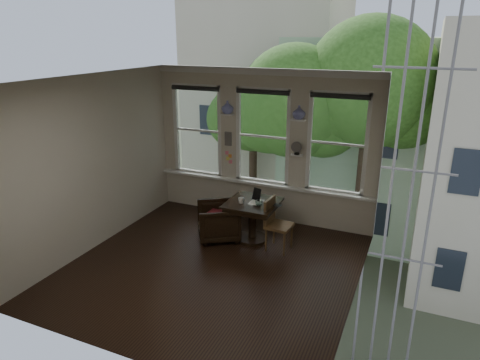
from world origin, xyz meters
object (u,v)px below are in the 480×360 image
at_px(table, 252,221).
at_px(laptop, 271,205).
at_px(mug, 241,201).
at_px(side_chair_right, 279,225).
at_px(armchair_left, 218,221).

distance_m(table, laptop, 0.54).
distance_m(table, mug, 0.47).
height_order(side_chair_right, laptop, side_chair_right).
bearing_deg(table, laptop, -5.45).
distance_m(armchair_left, side_chair_right, 1.17).
bearing_deg(laptop, side_chair_right, -10.91).
height_order(armchair_left, mug, mug).
bearing_deg(side_chair_right, armchair_left, 96.56).
xyz_separation_m(armchair_left, mug, (0.43, 0.05, 0.46)).
height_order(armchair_left, laptop, laptop).
bearing_deg(mug, table, 37.26).
xyz_separation_m(table, mug, (-0.17, -0.13, 0.43)).
height_order(table, armchair_left, table).
bearing_deg(side_chair_right, mug, 93.50).
height_order(table, mug, mug).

